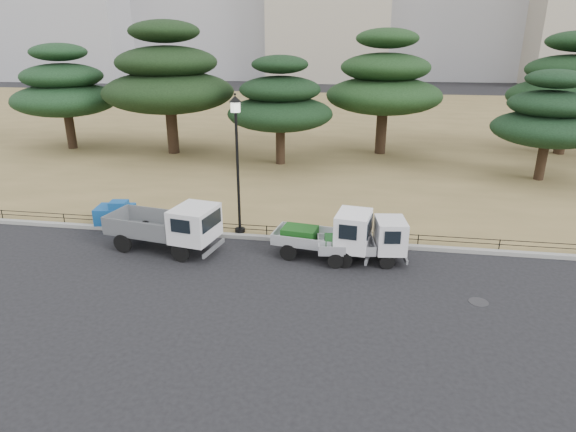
% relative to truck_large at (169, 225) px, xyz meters
% --- Properties ---
extents(ground, '(220.00, 220.00, 0.00)m').
position_rel_truck_large_xyz_m(ground, '(4.44, -1.03, -1.03)').
color(ground, black).
extents(lawn, '(120.00, 56.00, 0.15)m').
position_rel_truck_large_xyz_m(lawn, '(4.44, 29.57, -0.96)').
color(lawn, olive).
rests_on(lawn, ground).
extents(curb, '(120.00, 0.25, 0.16)m').
position_rel_truck_large_xyz_m(curb, '(4.44, 1.57, -0.95)').
color(curb, gray).
rests_on(curb, ground).
extents(truck_large, '(4.49, 2.38, 1.86)m').
position_rel_truck_large_xyz_m(truck_large, '(0.00, 0.00, 0.00)').
color(truck_large, black).
rests_on(truck_large, ground).
extents(truck_kei_front, '(3.67, 1.95, 1.85)m').
position_rel_truck_large_xyz_m(truck_kei_front, '(6.09, 0.30, -0.11)').
color(truck_kei_front, black).
rests_on(truck_kei_front, ground).
extents(truck_kei_rear, '(3.25, 1.70, 1.62)m').
position_rel_truck_large_xyz_m(truck_kei_rear, '(7.51, 0.18, -0.22)').
color(truck_kei_rear, black).
rests_on(truck_kei_rear, ground).
extents(street_lamp, '(0.49, 0.49, 5.51)m').
position_rel_truck_large_xyz_m(street_lamp, '(2.28, 1.87, 2.84)').
color(street_lamp, black).
rests_on(street_lamp, lawn).
extents(pipe_fence, '(38.00, 0.04, 0.40)m').
position_rel_truck_large_xyz_m(pipe_fence, '(4.44, 1.72, -0.60)').
color(pipe_fence, black).
rests_on(pipe_fence, lawn).
extents(tarp_pile, '(1.68, 1.34, 1.02)m').
position_rel_truck_large_xyz_m(tarp_pile, '(-3.31, 2.08, -0.48)').
color(tarp_pile, '#134E96').
rests_on(tarp_pile, lawn).
extents(manhole, '(0.60, 0.60, 0.01)m').
position_rel_truck_large_xyz_m(manhole, '(10.94, -2.23, -1.03)').
color(manhole, '#2D2D30').
rests_on(manhole, ground).
extents(pine_west_far, '(7.21, 7.21, 7.28)m').
position_rel_truck_large_xyz_m(pine_west_far, '(-13.92, 15.77, 3.32)').
color(pine_west_far, black).
rests_on(pine_west_far, lawn).
extents(pine_west_near, '(8.72, 8.72, 8.72)m').
position_rel_truck_large_xyz_m(pine_west_near, '(-6.02, 15.49, 4.14)').
color(pine_west_near, black).
rests_on(pine_west_near, lawn).
extents(pine_center_left, '(6.53, 6.53, 6.64)m').
position_rel_truck_large_xyz_m(pine_center_left, '(1.91, 13.62, 2.95)').
color(pine_center_left, black).
rests_on(pine_center_left, lawn).
extents(pine_center_right, '(7.74, 7.74, 8.22)m').
position_rel_truck_large_xyz_m(pine_center_right, '(8.26, 17.69, 3.87)').
color(pine_center_right, black).
rests_on(pine_center_right, lawn).
extents(pine_east_near, '(5.97, 5.97, 6.03)m').
position_rel_truck_large_xyz_m(pine_east_near, '(17.05, 12.30, 2.60)').
color(pine_east_near, black).
rests_on(pine_east_near, lawn).
extents(pine_east_far, '(8.01, 8.01, 8.05)m').
position_rel_truck_large_xyz_m(pine_east_far, '(20.58, 19.53, 3.76)').
color(pine_east_far, black).
rests_on(pine_east_far, lawn).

